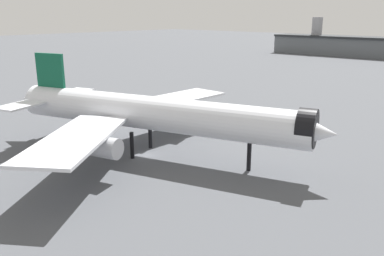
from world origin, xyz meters
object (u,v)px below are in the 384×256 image
object	(u,v)px
baggage_cart_trailing	(179,104)
service_truck_front	(92,107)
airliner_near_gate	(152,114)
traffic_cone_near_nose	(173,109)

from	to	relation	value
baggage_cart_trailing	service_truck_front	bearing A→B (deg)	168.76
airliner_near_gate	traffic_cone_near_nose	distance (m)	36.78
traffic_cone_near_nose	baggage_cart_trailing	bearing A→B (deg)	107.88
airliner_near_gate	service_truck_front	xyz separation A→B (m)	(-36.28, 10.67, -6.27)
airliner_near_gate	traffic_cone_near_nose	world-z (taller)	airliner_near_gate
service_truck_front	baggage_cart_trailing	bearing A→B (deg)	-133.88
airliner_near_gate	traffic_cone_near_nose	bearing A→B (deg)	111.51
service_truck_front	traffic_cone_near_nose	distance (m)	21.59
airliner_near_gate	baggage_cart_trailing	distance (m)	40.15
service_truck_front	traffic_cone_near_nose	world-z (taller)	service_truck_front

